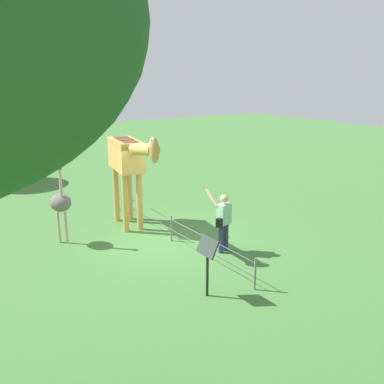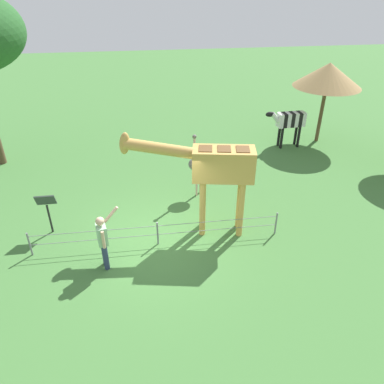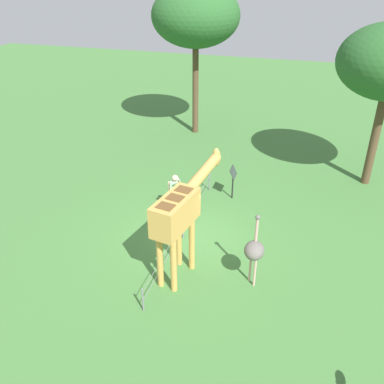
{
  "view_description": "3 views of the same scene",
  "coord_description": "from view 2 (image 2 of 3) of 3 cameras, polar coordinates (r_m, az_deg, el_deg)",
  "views": [
    {
      "loc": [
        9.96,
        -5.96,
        4.62
      ],
      "look_at": [
        0.25,
        0.6,
        1.42
      ],
      "focal_mm": 40.89,
      "sensor_mm": 36.0,
      "label": 1
    },
    {
      "loc": [
        0.19,
        8.53,
        6.83
      ],
      "look_at": [
        -1.01,
        -0.06,
        1.59
      ],
      "focal_mm": 34.64,
      "sensor_mm": 36.0,
      "label": 2
    },
    {
      "loc": [
        -11.03,
        -3.56,
        8.27
      ],
      "look_at": [
        -0.07,
        -0.27,
        1.87
      ],
      "focal_mm": 39.11,
      "sensor_mm": 36.0,
      "label": 3
    }
  ],
  "objects": [
    {
      "name": "wire_fence",
      "position": [
        10.63,
        -5.32,
        -6.24
      ],
      "size": [
        7.05,
        0.05,
        0.75
      ],
      "color": "slate",
      "rests_on": "ground_plane"
    },
    {
      "name": "ground_plane",
      "position": [
        10.93,
        -5.24,
        -7.73
      ],
      "size": [
        60.0,
        60.0,
        0.0
      ],
      "primitive_type": "plane",
      "color": "#427538"
    },
    {
      "name": "ostrich",
      "position": [
        12.54,
        1.01,
        4.32
      ],
      "size": [
        0.7,
        0.56,
        2.25
      ],
      "color": "#CC9E93",
      "rests_on": "ground_plane"
    },
    {
      "name": "shade_hut_near",
      "position": [
        17.39,
        20.25,
        16.53
      ],
      "size": [
        2.88,
        2.88,
        3.5
      ],
      "color": "brown",
      "rests_on": "ground_plane"
    },
    {
      "name": "giraffe",
      "position": [
        10.26,
        3.13,
        3.74
      ],
      "size": [
        3.74,
        1.15,
        3.14
      ],
      "color": "gold",
      "rests_on": "ground_plane"
    },
    {
      "name": "info_sign",
      "position": [
        11.54,
        -21.47,
        -1.93
      ],
      "size": [
        0.56,
        0.21,
        1.32
      ],
      "color": "black",
      "rests_on": "ground_plane"
    },
    {
      "name": "zebra",
      "position": [
        16.87,
        14.75,
        10.46
      ],
      "size": [
        1.82,
        0.51,
        1.66
      ],
      "color": "black",
      "rests_on": "ground_plane"
    },
    {
      "name": "visitor",
      "position": [
        9.82,
        -13.56,
        -7.05
      ],
      "size": [
        0.65,
        0.57,
        1.7
      ],
      "color": "navy",
      "rests_on": "ground_plane"
    }
  ]
}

